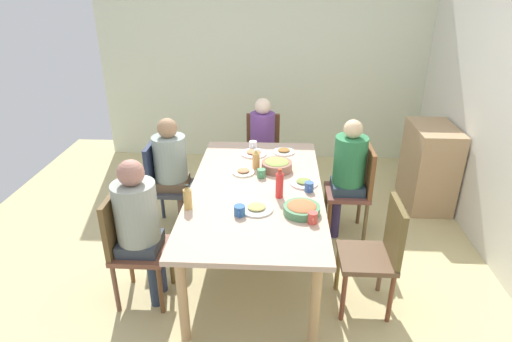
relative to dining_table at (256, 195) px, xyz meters
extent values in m
plane|color=#C9BB82|center=(0.00, 0.00, -0.67)|extent=(5.84, 5.84, 0.00)
cube|color=silver|center=(-2.49, 0.00, 0.63)|extent=(0.12, 4.35, 2.60)
cube|color=#C8A891|center=(0.00, 0.00, 0.05)|extent=(2.07, 1.09, 0.04)
cylinder|color=tan|center=(-0.93, -0.44, -0.32)|extent=(0.07, 0.07, 0.70)
cylinder|color=tan|center=(0.93, -0.44, -0.32)|extent=(0.07, 0.07, 0.70)
cylinder|color=tan|center=(-0.93, 0.44, -0.32)|extent=(0.07, 0.07, 0.70)
cylinder|color=tan|center=(0.93, 0.44, -0.32)|extent=(0.07, 0.07, 0.70)
cube|color=brown|center=(0.52, 0.84, -0.23)|extent=(0.40, 0.40, 0.04)
cylinder|color=brown|center=(0.69, 1.01, -0.45)|extent=(0.04, 0.04, 0.43)
cylinder|color=brown|center=(0.35, 1.01, -0.45)|extent=(0.04, 0.04, 0.43)
cylinder|color=brown|center=(0.69, 0.67, -0.45)|extent=(0.04, 0.04, 0.43)
cylinder|color=brown|center=(0.35, 0.67, -0.45)|extent=(0.04, 0.04, 0.43)
cube|color=brown|center=(0.52, 1.02, 0.01)|extent=(0.38, 0.04, 0.45)
cube|color=brown|center=(-0.52, 0.84, -0.23)|extent=(0.40, 0.40, 0.04)
cylinder|color=brown|center=(-0.35, 1.01, -0.45)|extent=(0.04, 0.04, 0.43)
cylinder|color=brown|center=(-0.69, 1.01, -0.45)|extent=(0.04, 0.04, 0.43)
cylinder|color=brown|center=(-0.35, 0.67, -0.45)|extent=(0.04, 0.04, 0.43)
cylinder|color=brown|center=(-0.69, 0.67, -0.45)|extent=(0.04, 0.04, 0.43)
cube|color=brown|center=(-0.52, 1.02, 0.01)|extent=(0.38, 0.04, 0.45)
cylinder|color=#322953|center=(-0.44, 0.74, -0.44)|extent=(0.09, 0.09, 0.45)
cylinder|color=#2E3746|center=(-0.60, 0.74, -0.44)|extent=(0.09, 0.09, 0.45)
cube|color=#283949|center=(-0.52, 0.84, -0.17)|extent=(0.30, 0.30, 0.10)
cylinder|color=#2C7A48|center=(-0.52, 0.84, 0.11)|extent=(0.30, 0.30, 0.46)
sphere|color=beige|center=(-0.52, 0.84, 0.41)|extent=(0.17, 0.17, 0.17)
cube|color=#353A44|center=(-0.52, -0.84, -0.23)|extent=(0.40, 0.40, 0.04)
cylinder|color=#333B4E|center=(-0.69, -1.01, -0.45)|extent=(0.04, 0.04, 0.43)
cylinder|color=#332E48|center=(-0.35, -1.01, -0.45)|extent=(0.04, 0.04, 0.43)
cylinder|color=#30354B|center=(-0.69, -0.67, -0.45)|extent=(0.04, 0.04, 0.43)
cylinder|color=#333C4F|center=(-0.35, -0.67, -0.45)|extent=(0.04, 0.04, 0.43)
cube|color=#242E4C|center=(-0.52, -1.02, 0.01)|extent=(0.38, 0.04, 0.45)
cylinder|color=brown|center=(-0.60, -0.74, -0.44)|extent=(0.09, 0.09, 0.45)
cylinder|color=brown|center=(-0.44, -0.74, -0.44)|extent=(0.09, 0.09, 0.45)
cube|color=brown|center=(-0.52, -0.84, -0.17)|extent=(0.30, 0.30, 0.10)
cylinder|color=#90A19A|center=(-0.52, -0.84, 0.09)|extent=(0.31, 0.31, 0.43)
sphere|color=#A37C59|center=(-0.52, -0.84, 0.39)|extent=(0.19, 0.19, 0.19)
cube|color=brown|center=(0.52, -0.84, -0.23)|extent=(0.40, 0.40, 0.04)
cylinder|color=brown|center=(0.35, -1.01, -0.45)|extent=(0.04, 0.04, 0.43)
cylinder|color=brown|center=(0.69, -1.01, -0.45)|extent=(0.04, 0.04, 0.43)
cylinder|color=brown|center=(0.35, -0.67, -0.45)|extent=(0.04, 0.04, 0.43)
cylinder|color=brown|center=(0.69, -0.67, -0.45)|extent=(0.04, 0.04, 0.43)
cube|color=brown|center=(0.52, -1.02, 0.01)|extent=(0.38, 0.04, 0.45)
cylinder|color=navy|center=(0.44, -0.74, -0.44)|extent=(0.09, 0.09, 0.45)
cylinder|color=#2A374B|center=(0.60, -0.74, -0.44)|extent=(0.09, 0.09, 0.45)
cube|color=#333A44|center=(0.52, -0.84, -0.17)|extent=(0.30, 0.30, 0.10)
cylinder|color=#99A295|center=(0.52, -0.84, 0.11)|extent=(0.32, 0.32, 0.46)
sphere|color=#AE7665|center=(0.52, -0.84, 0.42)|extent=(0.19, 0.19, 0.19)
cube|color=brown|center=(-1.33, 0.00, -0.23)|extent=(0.40, 0.40, 0.04)
cylinder|color=brown|center=(-1.50, 0.17, -0.45)|extent=(0.04, 0.04, 0.43)
cylinder|color=brown|center=(-1.50, -0.17, -0.45)|extent=(0.04, 0.04, 0.43)
cylinder|color=brown|center=(-1.16, 0.17, -0.45)|extent=(0.04, 0.04, 0.43)
cylinder|color=brown|center=(-1.16, -0.17, -0.45)|extent=(0.04, 0.04, 0.43)
cube|color=brown|center=(-1.51, 0.00, 0.01)|extent=(0.04, 0.38, 0.45)
cylinder|color=brown|center=(-1.23, 0.08, -0.44)|extent=(0.09, 0.09, 0.45)
cylinder|color=brown|center=(-1.23, -0.08, -0.44)|extent=(0.09, 0.09, 0.45)
cube|color=#505638|center=(-1.33, 0.00, -0.17)|extent=(0.30, 0.30, 0.10)
cylinder|color=#6E4190|center=(-1.33, 0.00, 0.09)|extent=(0.27, 0.27, 0.41)
sphere|color=beige|center=(-1.33, 0.00, 0.37)|extent=(0.18, 0.18, 0.18)
cylinder|color=white|center=(0.37, 0.02, 0.08)|extent=(0.25, 0.25, 0.01)
ellipsoid|color=tan|center=(0.37, 0.02, 0.10)|extent=(0.14, 0.14, 0.02)
cylinder|color=white|center=(-0.09, 0.40, 0.08)|extent=(0.24, 0.24, 0.01)
ellipsoid|color=olive|center=(-0.09, 0.40, 0.10)|extent=(0.13, 0.13, 0.02)
cylinder|color=silver|center=(-0.27, -0.13, 0.08)|extent=(0.20, 0.20, 0.01)
ellipsoid|color=tan|center=(-0.27, -0.13, 0.10)|extent=(0.11, 0.11, 0.02)
cylinder|color=white|center=(-0.77, 0.23, 0.08)|extent=(0.21, 0.21, 0.01)
ellipsoid|color=#A06D36|center=(-0.77, 0.23, 0.10)|extent=(0.12, 0.12, 0.02)
cylinder|color=white|center=(-0.71, -0.06, 0.08)|extent=(0.25, 0.25, 0.01)
ellipsoid|color=tan|center=(-0.71, -0.06, 0.10)|extent=(0.14, 0.14, 0.02)
cylinder|color=#915C4C|center=(-0.35, 0.17, 0.11)|extent=(0.27, 0.27, 0.08)
ellipsoid|color=#95A952|center=(-0.35, 0.17, 0.15)|extent=(0.22, 0.22, 0.04)
cylinder|color=#468053|center=(0.40, 0.36, 0.10)|extent=(0.27, 0.27, 0.06)
ellipsoid|color=#B56A3E|center=(0.40, 0.36, 0.13)|extent=(0.22, 0.22, 0.04)
cylinder|color=#D3493E|center=(0.53, 0.43, 0.11)|extent=(0.07, 0.07, 0.08)
torus|color=#CD4F3B|center=(0.58, 0.43, 0.11)|extent=(0.05, 0.01, 0.05)
cylinder|color=#2E5D96|center=(0.45, -0.10, 0.11)|extent=(0.08, 0.08, 0.08)
torus|color=#294F96|center=(0.51, -0.10, 0.11)|extent=(0.05, 0.01, 0.05)
cylinder|color=#4A8A5C|center=(-0.20, 0.04, 0.11)|extent=(0.07, 0.07, 0.08)
torus|color=#3D8D5C|center=(-0.15, 0.04, 0.11)|extent=(0.05, 0.01, 0.05)
cylinder|color=#395D9B|center=(0.05, 0.43, 0.11)|extent=(0.07, 0.07, 0.08)
torus|color=#3451A7|center=(0.09, 0.43, 0.11)|extent=(0.05, 0.01, 0.05)
cylinder|color=white|center=(-0.83, -0.08, 0.11)|extent=(0.08, 0.08, 0.09)
torus|color=silver|center=(-0.78, -0.08, 0.11)|extent=(0.05, 0.01, 0.05)
cylinder|color=red|center=(0.16, 0.19, 0.17)|extent=(0.06, 0.06, 0.20)
cone|color=red|center=(0.16, 0.19, 0.29)|extent=(0.06, 0.06, 0.03)
cylinder|color=red|center=(0.16, 0.19, 0.31)|extent=(0.03, 0.03, 0.01)
cylinder|color=tan|center=(-0.38, -0.02, 0.14)|extent=(0.07, 0.07, 0.14)
cone|color=gold|center=(-0.38, -0.02, 0.23)|extent=(0.06, 0.06, 0.03)
cylinder|color=silver|center=(-0.38, -0.02, 0.25)|extent=(0.03, 0.03, 0.01)
cylinder|color=tan|center=(0.37, -0.49, 0.15)|extent=(0.06, 0.06, 0.16)
cone|color=tan|center=(0.37, -0.49, 0.24)|extent=(0.06, 0.06, 0.03)
cylinder|color=black|center=(0.37, -0.49, 0.26)|extent=(0.03, 0.03, 0.01)
cube|color=tan|center=(-1.16, 1.81, -0.22)|extent=(0.70, 0.44, 0.90)
camera|label=1|loc=(3.15, 0.17, 1.69)|focal=29.98mm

